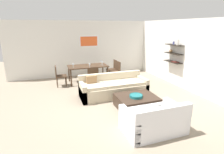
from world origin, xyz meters
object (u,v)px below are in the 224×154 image
Objects in this scene: loveseat_white at (154,120)px; dining_table at (88,67)px; dining_chair_right_far at (113,68)px; wine_glass_right_near at (103,62)px; wine_glass_foot at (90,64)px; dining_chair_foot at (93,76)px; coffee_table at (136,102)px; dining_chair_left_near at (59,75)px; wine_glass_right_far at (101,61)px; wine_glass_left_near at (73,64)px; sofa_beige at (113,88)px; decorative_bowl at (136,96)px; dining_chair_right_near at (116,70)px.

loveseat_white is 0.82× the size of dining_table.
wine_glass_right_near is at bearing -153.77° from dining_chair_right_far.
dining_chair_foot is at bearing -90.00° from wine_glass_foot.
coffee_table is 3.62m from dining_chair_left_near.
dining_chair_right_far is (1.27, 0.20, -0.17)m from dining_table.
dining_chair_right_far is 0.73m from wine_glass_right_far.
dining_chair_right_far is 1.64m from dining_chair_foot.
wine_glass_left_near is (-1.47, 3.03, 0.68)m from coffee_table.
dining_chair_left_near is (-1.27, 0.65, 0.00)m from dining_chair_foot.
wine_glass_foot reaches higher than wine_glass_left_near.
wine_glass_foot is at bearing -8.09° from dining_chair_left_near.
wine_glass_foot is at bearing -157.53° from wine_glass_right_near.
wine_glass_right_near is at bearing 89.41° from loveseat_white.
sofa_beige is 2.01× the size of coffee_table.
dining_table is 1.96× the size of dining_chair_foot.
wine_glass_right_far reaches higher than decorative_bowl.
loveseat_white is at bearing -90.59° from wine_glass_right_near.
wine_glass_left_near is (-0.65, 0.74, 0.37)m from dining_chair_foot.
decorative_bowl is 3.44m from dining_chair_right_far.
dining_chair_right_far is 2.57m from dining_chair_left_near.
sofa_beige is at bearing -66.46° from dining_chair_foot.
wine_glass_foot reaches higher than dining_chair_foot.
wine_glass_right_far is (0.65, 0.95, 0.38)m from dining_chair_foot.
dining_chair_foot is at bearing 109.57° from coffee_table.
wine_glass_right_near is at bearing 48.52° from dining_chair_foot.
wine_glass_right_far is at bearing 89.44° from loveseat_white.
loveseat_white is 3.66m from dining_chair_foot.
dining_table is at bearing -171.19° from dining_chair_right_far.
dining_chair_right_near is at bearing -2.64° from wine_glass_left_near.
dining_chair_foot reaches higher than decorative_bowl.
loveseat_white is 8.40× the size of wine_glass_right_near.
decorative_bowl is at bearing -87.92° from wine_glass_right_near.
wine_glass_foot is at bearing 107.07° from sofa_beige.
sofa_beige is 1.75m from wine_glass_foot.
wine_glass_left_near reaches higher than dining_chair_right_near.
sofa_beige is at bearing -94.56° from wine_glass_right_far.
dining_chair_right_near is at bearing 66.01° from sofa_beige.
dining_chair_foot is at bearing 107.92° from decorative_bowl.
coffee_table is 7.15× the size of wine_glass_left_near.
wine_glass_right_near is (-0.00, -0.22, -0.01)m from wine_glass_right_far.
decorative_bowl reaches higher than coffee_table.
dining_table is 9.12× the size of wine_glass_right_far.
wine_glass_left_near is (-1.92, -0.30, 0.37)m from dining_chair_right_far.
loveseat_white is at bearing -87.22° from sofa_beige.
wine_glass_right_far reaches higher than dining_chair_left_near.
decorative_bowl is at bearing -99.57° from dining_chair_right_near.
wine_glass_foot is 0.70m from wine_glass_left_near.
dining_table is at bearing 103.92° from sofa_beige.
decorative_bowl is at bearing -65.45° from wine_glass_left_near.
wine_glass_right_far is at bearing 85.44° from sofa_beige.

